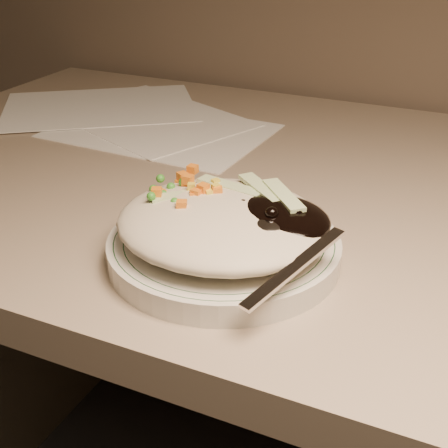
% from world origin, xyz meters
% --- Properties ---
extents(desk, '(1.40, 0.70, 0.74)m').
position_xyz_m(desk, '(0.00, 1.38, 0.54)').
color(desk, gray).
rests_on(desk, ground).
extents(plate, '(0.21, 0.21, 0.02)m').
position_xyz_m(plate, '(-0.11, 1.18, 0.75)').
color(plate, silver).
rests_on(plate, desk).
extents(plate_rim, '(0.20, 0.20, 0.00)m').
position_xyz_m(plate_rim, '(-0.11, 1.18, 0.76)').
color(plate_rim, '#144723').
rests_on(plate_rim, plate).
extents(meal, '(0.21, 0.19, 0.05)m').
position_xyz_m(meal, '(-0.10, 1.18, 0.78)').
color(meal, '#C0B59B').
rests_on(meal, plate).
extents(papers, '(0.48, 0.35, 0.00)m').
position_xyz_m(papers, '(-0.41, 1.50, 0.74)').
color(papers, white).
rests_on(papers, desk).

